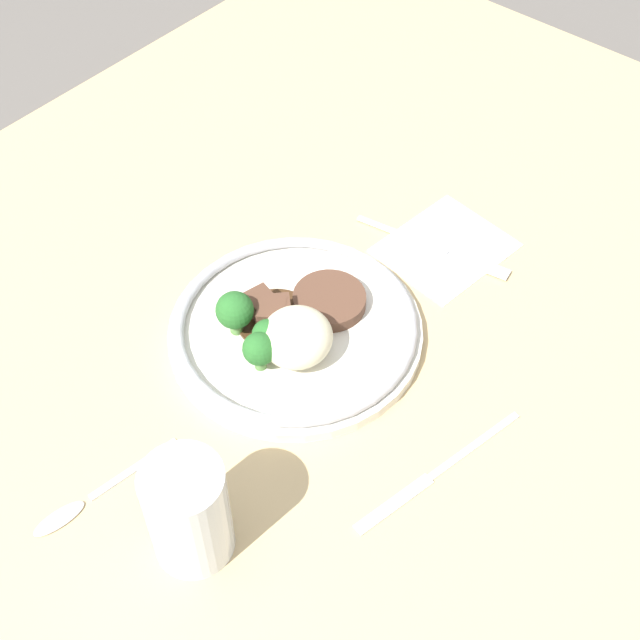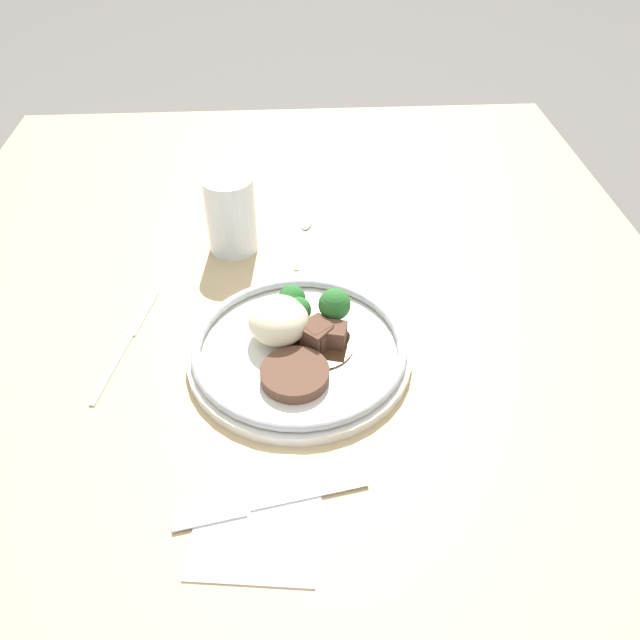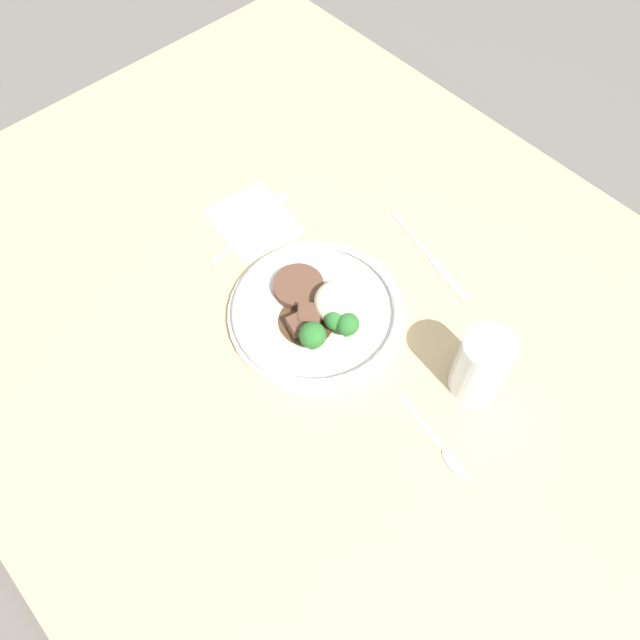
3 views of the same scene
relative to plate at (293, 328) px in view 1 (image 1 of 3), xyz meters
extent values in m
plane|color=#5B5651|center=(0.01, 0.01, -0.06)|extent=(8.00, 8.00, 0.00)
cube|color=tan|center=(0.01, 0.01, -0.04)|extent=(1.45, 1.08, 0.04)
cube|color=white|center=(-0.22, 0.05, -0.02)|extent=(0.15, 0.13, 0.00)
cylinder|color=silver|center=(0.00, 0.00, -0.01)|extent=(0.27, 0.27, 0.01)
torus|color=#B2B2B7|center=(0.00, 0.00, 0.00)|extent=(0.26, 0.26, 0.01)
ellipsoid|color=beige|center=(0.02, 0.02, 0.02)|extent=(0.08, 0.07, 0.05)
cylinder|color=brown|center=(-0.05, 0.01, 0.00)|extent=(0.08, 0.08, 0.01)
cylinder|color=#472D19|center=(0.00, -0.02, 0.00)|extent=(0.09, 0.09, 0.00)
cube|color=brown|center=(0.00, -0.04, 0.01)|extent=(0.03, 0.03, 0.03)
cube|color=brown|center=(0.00, -0.02, 0.01)|extent=(0.04, 0.04, 0.03)
cube|color=brown|center=(0.00, -0.02, 0.01)|extent=(0.03, 0.03, 0.03)
cube|color=brown|center=(0.01, -0.02, 0.01)|extent=(0.04, 0.04, 0.03)
cylinder|color=#568442|center=(0.04, 0.00, 0.00)|extent=(0.01, 0.01, 0.01)
sphere|color=#286628|center=(0.04, 0.00, 0.02)|extent=(0.03, 0.03, 0.03)
cylinder|color=#568442|center=(0.06, 0.00, 0.00)|extent=(0.01, 0.01, 0.02)
sphere|color=#286628|center=(0.06, 0.00, 0.02)|extent=(0.03, 0.03, 0.03)
cylinder|color=#568442|center=(0.04, -0.05, 0.00)|extent=(0.01, 0.01, 0.02)
sphere|color=#286628|center=(0.04, -0.05, 0.03)|extent=(0.04, 0.04, 0.04)
cylinder|color=orange|center=(0.23, 0.09, 0.02)|extent=(0.06, 0.06, 0.07)
cylinder|color=silver|center=(0.23, 0.09, 0.04)|extent=(0.07, 0.07, 0.11)
cube|color=silver|center=(-0.20, 0.00, -0.02)|extent=(0.03, 0.12, 0.00)
cube|color=silver|center=(-0.22, 0.09, -0.02)|extent=(0.03, 0.07, 0.00)
cube|color=silver|center=(-0.01, 0.22, -0.02)|extent=(0.12, 0.03, 0.00)
cube|color=silver|center=(0.09, 0.20, -0.02)|extent=(0.09, 0.03, 0.00)
cube|color=silver|center=(0.22, -0.01, -0.02)|extent=(0.10, 0.02, 0.00)
ellipsoid|color=silver|center=(0.30, -0.02, -0.02)|extent=(0.05, 0.03, 0.01)
camera|label=1|loc=(0.44, 0.41, 0.72)|focal=50.00mm
camera|label=2|loc=(-0.55, 0.01, 0.52)|focal=35.00mm
camera|label=3|loc=(0.37, -0.34, 0.80)|focal=35.00mm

